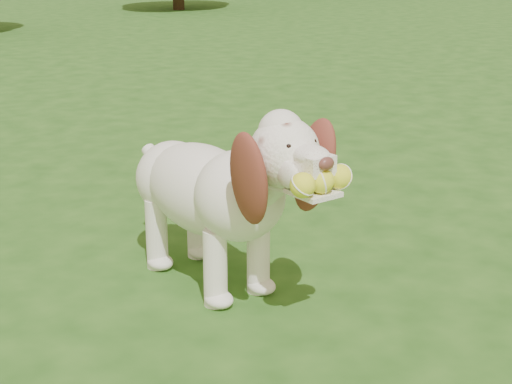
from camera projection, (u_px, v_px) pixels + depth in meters
ground at (194, 237)px, 3.36m from camera, size 80.00×80.00×0.00m
dog at (218, 187)px, 2.76m from camera, size 0.40×1.11×0.72m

